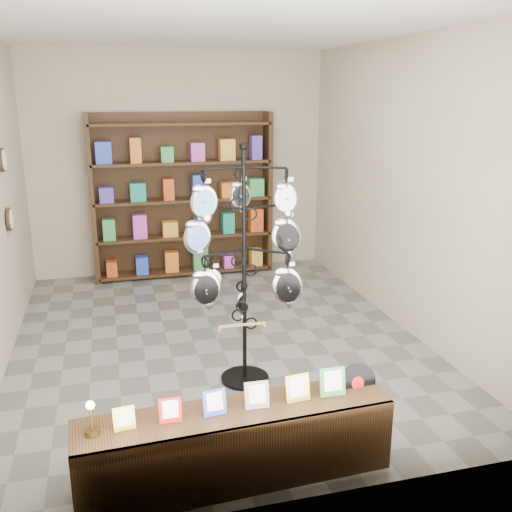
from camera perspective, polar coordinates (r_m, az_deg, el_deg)
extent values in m
plane|color=slate|center=(5.94, -3.92, -8.26)|extent=(5.00, 5.00, 0.00)
plane|color=#BBB096|center=(7.94, -7.61, 9.08)|extent=(4.00, 0.00, 4.00)
plane|color=#BBB096|center=(3.14, 4.33, -1.39)|extent=(4.00, 0.00, 4.00)
plane|color=#BBB096|center=(6.18, 14.46, 6.78)|extent=(0.00, 5.00, 5.00)
plane|color=white|center=(5.45, -4.55, 21.89)|extent=(5.00, 5.00, 0.00)
cylinder|color=black|center=(5.14, -1.12, -12.10)|extent=(0.47, 0.47, 0.03)
cylinder|color=black|center=(4.76, -1.18, -1.48)|extent=(0.04, 0.04, 2.01)
sphere|color=black|center=(4.56, -1.26, 10.93)|extent=(0.07, 0.07, 0.07)
ellipsoid|color=silver|center=(5.08, -1.42, -4.80)|extent=(0.11, 0.05, 0.21)
cube|color=tan|center=(4.61, -1.39, -6.88)|extent=(0.38, 0.03, 0.04)
cube|color=black|center=(3.88, -1.98, -18.34)|extent=(2.04, 0.50, 0.50)
cube|color=yellow|center=(3.61, -13.07, -15.52)|extent=(0.13, 0.05, 0.15)
cube|color=#AD150D|center=(3.63, -8.58, -14.99)|extent=(0.14, 0.06, 0.16)
cube|color=#263FA5|center=(3.67, -4.18, -14.39)|extent=(0.15, 0.06, 0.17)
cube|color=#E54C33|center=(3.73, 0.07, -13.72)|extent=(0.16, 0.06, 0.18)
cube|color=yellow|center=(3.81, 4.15, -13.02)|extent=(0.17, 0.06, 0.18)
cube|color=#337233|center=(3.90, 7.64, -12.35)|extent=(0.18, 0.07, 0.19)
cylinder|color=black|center=(4.05, 10.12, -12.38)|extent=(0.28, 0.08, 0.27)
cylinder|color=#AD150D|center=(4.05, 10.13, -12.40)|extent=(0.09, 0.03, 0.09)
cylinder|color=#483214|center=(3.64, -16.02, -16.52)|extent=(0.09, 0.09, 0.04)
cylinder|color=#483214|center=(3.60, -16.13, -15.40)|extent=(0.02, 0.02, 0.13)
sphere|color=#FFBF59|center=(3.55, -16.25, -14.13)|extent=(0.05, 0.05, 0.05)
cube|color=black|center=(7.94, -7.45, 6.17)|extent=(2.40, 0.04, 2.20)
cube|color=black|center=(7.72, -16.03, 5.41)|extent=(0.06, 0.36, 2.20)
cube|color=black|center=(8.02, 1.13, 6.39)|extent=(0.06, 0.36, 2.20)
cube|color=black|center=(8.03, -7.03, -1.42)|extent=(2.36, 0.36, 0.04)
cube|color=black|center=(7.90, -7.15, 2.04)|extent=(2.36, 0.36, 0.03)
cube|color=black|center=(7.79, -7.28, 5.61)|extent=(2.36, 0.36, 0.04)
cube|color=black|center=(7.72, -7.41, 9.26)|extent=(2.36, 0.36, 0.04)
cube|color=black|center=(7.68, -7.55, 12.97)|extent=(2.36, 0.36, 0.04)
cylinder|color=black|center=(6.24, -24.03, 8.78)|extent=(0.03, 0.24, 0.24)
cylinder|color=black|center=(6.33, -23.42, 3.40)|extent=(0.03, 0.24, 0.24)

